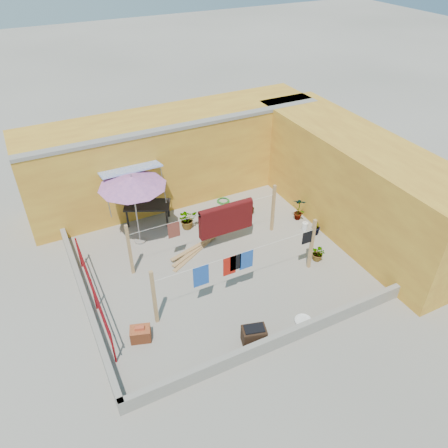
{
  "coord_description": "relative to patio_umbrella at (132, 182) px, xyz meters",
  "views": [
    {
      "loc": [
        -4.51,
        -9.48,
        9.06
      ],
      "look_at": [
        0.39,
        0.3,
        1.24
      ],
      "focal_mm": 35.0,
      "sensor_mm": 36.0,
      "label": 1
    }
  ],
  "objects": [
    {
      "name": "ground",
      "position": [
        1.82,
        -2.22,
        -2.31
      ],
      "size": [
        80.0,
        80.0,
        0.0
      ],
      "primitive_type": "plane",
      "color": "#9E998E",
      "rests_on": "ground"
    },
    {
      "name": "wall_back",
      "position": [
        2.32,
        2.47,
        -0.7
      ],
      "size": [
        11.0,
        3.27,
        3.21
      ],
      "color": "gold",
      "rests_on": "ground"
    },
    {
      "name": "wall_right",
      "position": [
        7.02,
        -2.22,
        -0.71
      ],
      "size": [
        2.4,
        9.0,
        3.2
      ],
      "primitive_type": "cube",
      "color": "gold",
      "rests_on": "ground"
    },
    {
      "name": "parapet_front",
      "position": [
        1.82,
        -5.8,
        -2.09
      ],
      "size": [
        8.3,
        0.16,
        0.44
      ],
      "primitive_type": "cube",
      "color": "gray",
      "rests_on": "ground"
    },
    {
      "name": "parapet_left",
      "position": [
        -2.26,
        -2.22,
        -2.09
      ],
      "size": [
        0.16,
        7.3,
        0.44
      ],
      "primitive_type": "cube",
      "color": "gray",
      "rests_on": "ground"
    },
    {
      "name": "red_railing",
      "position": [
        -2.03,
        -2.42,
        -1.59
      ],
      "size": [
        0.05,
        4.2,
        1.1
      ],
      "color": "maroon",
      "rests_on": "ground"
    },
    {
      "name": "clothesline_rig",
      "position": [
        2.4,
        -1.65,
        -1.31
      ],
      "size": [
        5.09,
        2.35,
        1.8
      ],
      "color": "tan",
      "rests_on": "ground"
    },
    {
      "name": "patio_umbrella",
      "position": [
        0.0,
        0.0,
        0.0
      ],
      "size": [
        2.83,
        2.83,
        2.57
      ],
      "color": "gray",
      "rests_on": "ground"
    },
    {
      "name": "outdoor_table",
      "position": [
        0.65,
        0.98,
        -1.64
      ],
      "size": [
        1.76,
        1.38,
        0.74
      ],
      "color": "black",
      "rests_on": "ground"
    },
    {
      "name": "brick_stack",
      "position": [
        -1.25,
        -4.01,
        -2.12
      ],
      "size": [
        0.61,
        0.52,
        0.45
      ],
      "color": "#B25029",
      "rests_on": "ground"
    },
    {
      "name": "lumber_pile",
      "position": [
        1.37,
        -1.36,
        -2.25
      ],
      "size": [
        1.93,
        1.11,
        0.12
      ],
      "color": "tan",
      "rests_on": "ground"
    },
    {
      "name": "brazier",
      "position": [
        1.31,
        -5.42,
        -2.04
      ],
      "size": [
        0.7,
        0.55,
        0.55
      ],
      "color": "black",
      "rests_on": "ground"
    },
    {
      "name": "white_basin",
      "position": [
        2.86,
        -5.42,
        -2.27
      ],
      "size": [
        0.48,
        0.48,
        0.08
      ],
      "color": "silver",
      "rests_on": "ground"
    },
    {
      "name": "water_jug_a",
      "position": [
        5.36,
        -1.94,
        -2.16
      ],
      "size": [
        0.21,
        0.21,
        0.33
      ],
      "color": "silver",
      "rests_on": "ground"
    },
    {
      "name": "water_jug_b",
      "position": [
        4.05,
        0.04,
        -2.15
      ],
      "size": [
        0.23,
        0.23,
        0.37
      ],
      "color": "silver",
      "rests_on": "ground"
    },
    {
      "name": "green_hose",
      "position": [
        3.63,
        0.98,
        -2.28
      ],
      "size": [
        0.5,
        0.5,
        0.07
      ],
      "color": "#1A7820",
      "rests_on": "ground"
    },
    {
      "name": "plant_back_a",
      "position": [
        1.75,
        0.02,
        -1.94
      ],
      "size": [
        0.67,
        0.58,
        0.73
      ],
      "primitive_type": "imported",
      "rotation": [
        0.0,
        0.0,
        -0.01
      ],
      "color": "#225A19",
      "rests_on": "ground"
    },
    {
      "name": "plant_back_b",
      "position": [
        4.13,
        -0.2,
        -2.01
      ],
      "size": [
        0.4,
        0.4,
        0.6
      ],
      "primitive_type": "imported",
      "rotation": [
        0.0,
        0.0,
        1.36
      ],
      "color": "#225A19",
      "rests_on": "ground"
    },
    {
      "name": "plant_right_a",
      "position": [
        5.52,
        -1.29,
        -1.85
      ],
      "size": [
        0.58,
        0.57,
        0.92
      ],
      "primitive_type": "imported",
      "rotation": [
        0.0,
        0.0,
        2.4
      ],
      "color": "#225A19",
      "rests_on": "ground"
    },
    {
      "name": "plant_right_b",
      "position": [
        5.52,
        -2.34,
        -1.98
      ],
      "size": [
        0.42,
        0.45,
        0.67
      ],
      "primitive_type": "imported",
      "rotation": [
        0.0,
        0.0,
        4.3
      ],
      "color": "#225A19",
      "rests_on": "ground"
    },
    {
      "name": "plant_right_c",
      "position": [
        4.77,
        -3.48,
        -2.03
      ],
      "size": [
        0.58,
        0.62,
        0.56
      ],
      "primitive_type": "imported",
      "rotation": [
        0.0,
        0.0,
        5.08
      ],
      "color": "#225A19",
      "rests_on": "ground"
    }
  ]
}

